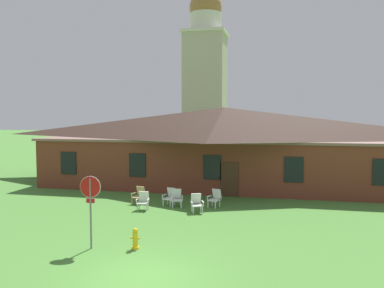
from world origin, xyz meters
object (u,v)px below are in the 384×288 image
at_px(lawn_chair_left_end, 170,196).
at_px(stop_sign, 90,197).
at_px(lawn_chair_middle, 177,198).
at_px(lawn_chair_far_side, 215,198).
at_px(lawn_chair_by_porch, 139,195).
at_px(lawn_chair_near_door, 143,200).
at_px(fire_hydrant, 135,239).
at_px(lawn_chair_right_end, 197,203).

bearing_deg(lawn_chair_left_end, stop_sign, -97.28).
bearing_deg(lawn_chair_middle, lawn_chair_far_side, 11.51).
xyz_separation_m(lawn_chair_by_porch, lawn_chair_middle, (2.24, -0.27, 0.00)).
distance_m(lawn_chair_near_door, fire_hydrant, 6.11).
height_order(stop_sign, lawn_chair_right_end, stop_sign).
bearing_deg(stop_sign, lawn_chair_right_end, 66.44).
bearing_deg(lawn_chair_middle, lawn_chair_right_end, -37.29).
xyz_separation_m(lawn_chair_left_end, fire_hydrant, (0.67, -7.17, -0.12)).
bearing_deg(lawn_chair_by_porch, lawn_chair_right_end, -19.71).
height_order(lawn_chair_by_porch, lawn_chair_right_end, same).
xyz_separation_m(lawn_chair_near_door, lawn_chair_middle, (1.53, 1.06, 0.00)).
bearing_deg(lawn_chair_far_side, lawn_chair_near_door, -157.55).
bearing_deg(lawn_chair_right_end, lawn_chair_far_side, 63.04).
xyz_separation_m(lawn_chair_by_porch, fire_hydrant, (2.46, -7.18, -0.12)).
height_order(lawn_chair_by_porch, lawn_chair_near_door, same).
xyz_separation_m(lawn_chair_by_porch, lawn_chair_near_door, (0.71, -1.33, 0.00)).
bearing_deg(lawn_chair_near_door, lawn_chair_middle, 34.70).
xyz_separation_m(stop_sign, lawn_chair_right_end, (2.71, 6.22, -1.44)).
xyz_separation_m(stop_sign, lawn_chair_near_door, (-0.13, 6.16, -1.44)).
bearing_deg(stop_sign, fire_hydrant, 10.68).
relative_size(stop_sign, lawn_chair_left_end, 2.84).
distance_m(lawn_chair_middle, lawn_chair_far_side, 2.08).
distance_m(stop_sign, lawn_chair_near_door, 6.33).
bearing_deg(fire_hydrant, lawn_chair_middle, 91.89).
bearing_deg(lawn_chair_far_side, lawn_chair_right_end, -116.96).
relative_size(stop_sign, lawn_chair_near_door, 2.84).
distance_m(lawn_chair_far_side, fire_hydrant, 7.55).
distance_m(lawn_chair_left_end, lawn_chair_far_side, 2.48).
distance_m(stop_sign, lawn_chair_far_side, 8.49).
xyz_separation_m(lawn_chair_by_porch, lawn_chair_right_end, (3.55, -1.27, 0.00)).
xyz_separation_m(lawn_chair_middle, lawn_chair_right_end, (1.31, -1.00, 0.00)).
bearing_deg(lawn_chair_left_end, lawn_chair_right_end, -35.61).
distance_m(lawn_chair_by_porch, fire_hydrant, 7.59).
bearing_deg(lawn_chair_left_end, lawn_chair_by_porch, 179.53).
bearing_deg(lawn_chair_far_side, lawn_chair_by_porch, -178.07).
bearing_deg(lawn_chair_by_porch, lawn_chair_far_side, 1.93).
distance_m(lawn_chair_middle, fire_hydrant, 6.92).
bearing_deg(lawn_chair_near_door, lawn_chair_right_end, 1.13).
bearing_deg(lawn_chair_far_side, lawn_chair_left_end, -176.34).
distance_m(lawn_chair_near_door, lawn_chair_middle, 1.86).
bearing_deg(fire_hydrant, lawn_chair_far_side, 76.15).
bearing_deg(lawn_chair_far_side, lawn_chair_middle, -168.49).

